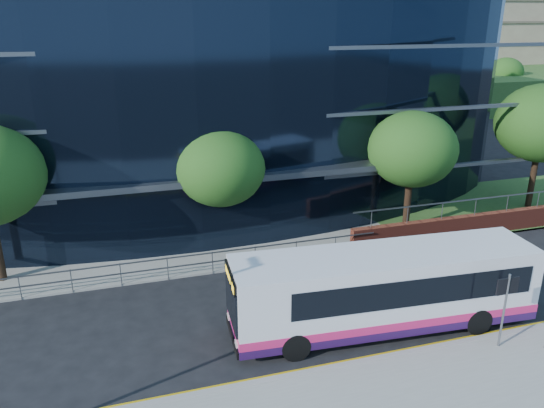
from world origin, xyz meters
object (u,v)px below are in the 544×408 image
object	(u,v)px
tree_far_d	(542,123)
city_bus	(387,289)
tree_dist_e	(400,76)
tree_dist_f	(506,73)
tree_far_c	(412,149)
street_sign	(506,295)
tree_far_b	(220,168)

from	to	relation	value
tree_far_d	city_bus	xyz separation A→B (m)	(-14.66, -9.16, -3.56)
tree_far_d	tree_dist_e	bearing A→B (deg)	75.07
tree_far_d	tree_dist_f	world-z (taller)	tree_far_d
tree_dist_f	tree_far_d	bearing A→B (deg)	-126.87
tree_far_c	tree_far_d	bearing A→B (deg)	6.34
tree_far_d	city_bus	world-z (taller)	tree_far_d
street_sign	tree_far_d	bearing A→B (deg)	45.22
tree_far_b	tree_dist_f	distance (m)	53.90
tree_dist_f	city_bus	bearing A→B (deg)	-133.21
tree_far_c	tree_dist_e	size ratio (longest dim) A/B	1.00
tree_far_b	tree_far_c	world-z (taller)	tree_far_c
street_sign	tree_dist_e	world-z (taller)	tree_dist_e
city_bus	tree_far_d	bearing A→B (deg)	35.76
street_sign	tree_dist_f	xyz separation A→B (m)	(35.50, 43.59, 2.06)
tree_far_c	tree_dist_f	distance (m)	46.67
street_sign	tree_dist_e	distance (m)	45.99
tree_dist_f	street_sign	bearing A→B (deg)	-129.16
city_bus	street_sign	bearing A→B (deg)	-33.74
street_sign	tree_far_d	size ratio (longest dim) A/B	0.38
street_sign	tree_far_c	bearing A→B (deg)	76.71
tree_far_d	tree_far_b	bearing A→B (deg)	-178.49
tree_far_b	city_bus	distance (m)	10.03
street_sign	tree_far_b	xyz separation A→B (m)	(-7.50, 11.09, 2.06)
tree_far_b	tree_dist_e	bearing A→B (deg)	48.48
tree_far_b	tree_dist_e	size ratio (longest dim) A/B	0.93
tree_dist_e	city_bus	distance (m)	45.34
tree_far_d	tree_dist_e	world-z (taller)	tree_far_d
city_bus	tree_dist_f	bearing A→B (deg)	50.56
tree_far_d	tree_dist_f	distance (m)	40.01
tree_far_c	tree_far_d	size ratio (longest dim) A/B	0.87
street_sign	tree_far_b	size ratio (longest dim) A/B	0.46
tree_far_c	city_bus	distance (m)	10.35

